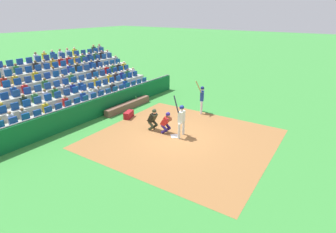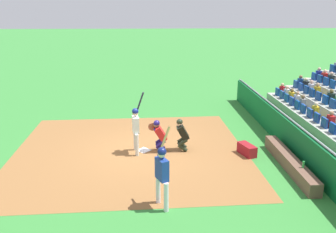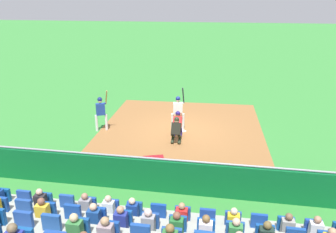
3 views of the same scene
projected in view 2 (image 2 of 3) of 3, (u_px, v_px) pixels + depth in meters
ground_plane at (144, 151)px, 13.32m from camera, size 160.00×160.00×0.00m
infield_dirt_patch at (131, 151)px, 13.30m from camera, size 8.45×8.95×0.01m
home_plate_marker at (144, 150)px, 13.32m from camera, size 0.62×0.62×0.02m
batter_at_plate at (136, 125)px, 12.82m from camera, size 0.70×0.48×2.28m
catcher_crouching at (159, 134)px, 13.09m from camera, size 0.47×0.71×1.25m
home_plate_umpire at (182, 133)px, 13.18m from camera, size 0.47×0.49×1.27m
dugout_wall at (287, 133)px, 13.42m from camera, size 14.68×0.24×1.27m
dugout_bench at (289, 162)px, 11.80m from camera, size 3.98×0.40×0.44m
water_bottle_on_bench at (303, 164)px, 10.88m from camera, size 0.07×0.07×0.21m
equipment_duffel_bag at (247, 150)px, 12.90m from camera, size 0.89×0.60×0.40m
on_deck_batter at (162, 170)px, 9.27m from camera, size 0.82×0.46×2.18m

